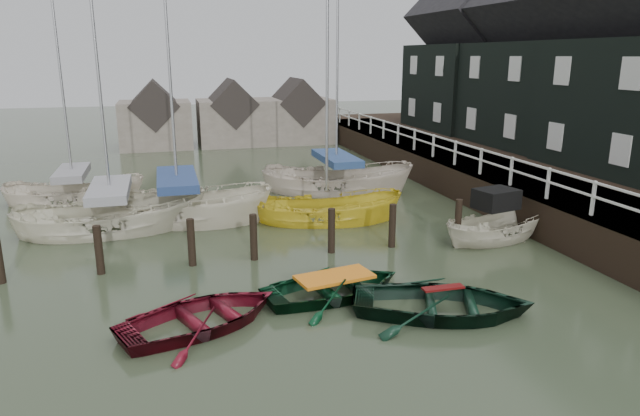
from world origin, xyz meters
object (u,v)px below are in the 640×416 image
object	(u,v)px
rowboat_dkgreen	(442,314)
rowboat_green	(334,296)
rowboat_red	(203,326)
sailboat_c	(327,221)
sailboat_a	(114,229)
motorboat	(496,237)
sailboat_e	(75,203)
sailboat_d	(336,191)
sailboat_b	(180,220)

from	to	relation	value
rowboat_dkgreen	rowboat_green	bearing A→B (deg)	73.24
rowboat_red	sailboat_c	xyz separation A→B (m)	(5.00, 7.33, 0.02)
rowboat_green	sailboat_a	distance (m)	9.31
motorboat	rowboat_red	bearing A→B (deg)	98.26
rowboat_dkgreen	sailboat_e	size ratio (longest dim) A/B	0.47
rowboat_red	sailboat_d	size ratio (longest dim) A/B	0.30
sailboat_b	sailboat_c	xyz separation A→B (m)	(5.21, -1.39, -0.04)
sailboat_e	motorboat	bearing A→B (deg)	-112.88
sailboat_a	sailboat_e	xyz separation A→B (m)	(-1.77, 4.30, -0.00)
rowboat_green	motorboat	distance (m)	7.09
motorboat	sailboat_a	world-z (taller)	sailboat_a
rowboat_green	sailboat_a	world-z (taller)	sailboat_a
rowboat_red	motorboat	bearing A→B (deg)	-91.59
sailboat_b	sailboat_e	world-z (taller)	sailboat_b
sailboat_c	motorboat	bearing A→B (deg)	-113.78
motorboat	sailboat_d	world-z (taller)	sailboat_d
motorboat	sailboat_c	bearing A→B (deg)	40.54
sailboat_a	sailboat_e	world-z (taller)	sailboat_a
rowboat_red	rowboat_dkgreen	world-z (taller)	rowboat_dkgreen
rowboat_red	sailboat_d	xyz separation A→B (m)	(6.68, 11.62, 0.07)
sailboat_d	sailboat_b	bearing A→B (deg)	133.71
motorboat	sailboat_a	size ratio (longest dim) A/B	0.38
rowboat_green	rowboat_dkgreen	size ratio (longest dim) A/B	0.88
sailboat_d	sailboat_e	bearing A→B (deg)	106.78
rowboat_red	rowboat_dkgreen	bearing A→B (deg)	-121.50
rowboat_red	rowboat_green	world-z (taller)	rowboat_red
motorboat	sailboat_d	xyz separation A→B (m)	(-3.12, 7.86, -0.04)
sailboat_c	sailboat_e	world-z (taller)	sailboat_c
sailboat_e	sailboat_c	bearing A→B (deg)	-110.01
sailboat_a	sailboat_c	world-z (taller)	sailboat_a
rowboat_dkgreen	sailboat_b	distance (m)	11.14
sailboat_b	sailboat_a	bearing A→B (deg)	124.77
sailboat_d	motorboat	bearing A→B (deg)	-137.44
rowboat_green	sailboat_b	xyz separation A→B (m)	(-3.55, 7.89, 0.06)
rowboat_dkgreen	sailboat_e	bearing A→B (deg)	57.93
sailboat_a	sailboat_c	bearing A→B (deg)	-98.82
motorboat	sailboat_e	size ratio (longest dim) A/B	0.49
rowboat_dkgreen	sailboat_a	world-z (taller)	sailboat_a
rowboat_red	sailboat_b	bearing A→B (deg)	-21.15
rowboat_dkgreen	motorboat	world-z (taller)	motorboat
sailboat_b	sailboat_e	size ratio (longest dim) A/B	1.40
sailboat_e	sailboat_d	bearing A→B (deg)	-85.35
motorboat	sailboat_c	size ratio (longest dim) A/B	0.39
rowboat_green	sailboat_d	xyz separation A→B (m)	(3.34, 10.78, 0.07)
rowboat_red	motorboat	world-z (taller)	motorboat
rowboat_dkgreen	sailboat_c	world-z (taller)	sailboat_c
motorboat	sailboat_b	bearing A→B (deg)	50.86
rowboat_red	sailboat_a	bearing A→B (deg)	-5.68
rowboat_green	rowboat_dkgreen	world-z (taller)	rowboat_dkgreen
motorboat	sailboat_a	bearing A→B (deg)	57.69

